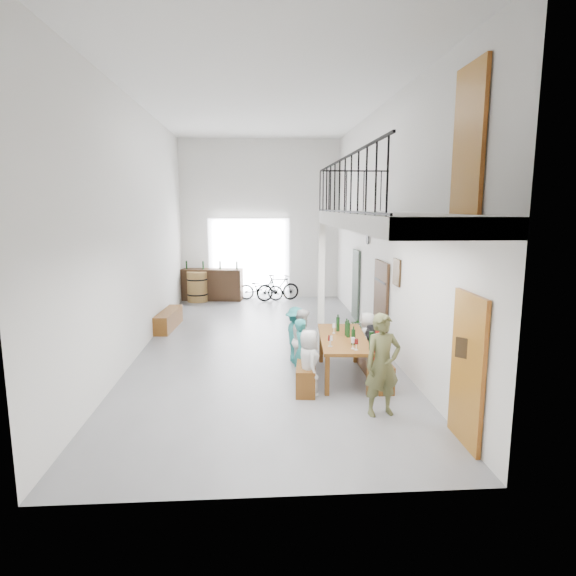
{
  "coord_description": "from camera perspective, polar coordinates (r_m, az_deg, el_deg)",
  "views": [
    {
      "loc": [
        -0.12,
        -10.94,
        3.24
      ],
      "look_at": [
        0.55,
        -0.5,
        1.45
      ],
      "focal_mm": 30.0,
      "sensor_mm": 36.0,
      "label": 1
    }
  ],
  "objects": [
    {
      "name": "guest_left_b",
      "position": [
        8.96,
        1.64,
        -7.41
      ],
      "size": [
        0.3,
        0.45,
        1.2
      ],
      "primitive_type": "imported",
      "rotation": [
        0.0,
        0.0,
        1.61
      ],
      "color": "#237573",
      "rests_on": "ground"
    },
    {
      "name": "guest_right_a",
      "position": [
        8.9,
        10.78,
        -8.03
      ],
      "size": [
        0.29,
        0.65,
        1.1
      ],
      "primitive_type": "imported",
      "rotation": [
        0.0,
        0.0,
        -1.54
      ],
      "color": "red",
      "rests_on": "ground"
    },
    {
      "name": "floor",
      "position": [
        11.41,
        -2.96,
        -6.78
      ],
      "size": [
        12.0,
        12.0,
        0.0
      ],
      "primitive_type": "plane",
      "color": "slate",
      "rests_on": "ground"
    },
    {
      "name": "bicycle_far",
      "position": [
        16.54,
        -1.22,
        0.04
      ],
      "size": [
        1.58,
        0.81,
        0.92
      ],
      "primitive_type": "imported",
      "rotation": [
        0.0,
        0.0,
        1.83
      ],
      "color": "black",
      "rests_on": "ground"
    },
    {
      "name": "bench_inner",
      "position": [
        9.22,
        2.17,
        -9.27
      ],
      "size": [
        0.56,
        2.1,
        0.48
      ],
      "primitive_type": "cube",
      "rotation": [
        0.0,
        0.0,
        -0.11
      ],
      "color": "brown",
      "rests_on": "ground"
    },
    {
      "name": "right_wall_decor",
      "position": [
        9.62,
        13.4,
        0.5
      ],
      "size": [
        0.07,
        8.28,
        5.07
      ],
      "color": "#975D1A",
      "rests_on": "ground"
    },
    {
      "name": "tasting_table",
      "position": [
        9.21,
        6.54,
        -6.31
      ],
      "size": [
        1.01,
        2.15,
        0.79
      ],
      "rotation": [
        0.0,
        0.0,
        -0.08
      ],
      "color": "brown",
      "rests_on": "ground"
    },
    {
      "name": "side_bench",
      "position": [
        13.26,
        -13.97,
        -3.65
      ],
      "size": [
        0.5,
        1.71,
        0.48
      ],
      "primitive_type": "cube",
      "rotation": [
        0.0,
        0.0,
        -0.08
      ],
      "color": "brown",
      "rests_on": "ground"
    },
    {
      "name": "tableware",
      "position": [
        8.94,
        6.74,
        -5.31
      ],
      "size": [
        0.52,
        1.35,
        0.35
      ],
      "color": "black",
      "rests_on": "tasting_table"
    },
    {
      "name": "gateway_portal",
      "position": [
        16.98,
        -4.63,
        3.48
      ],
      "size": [
        2.8,
        0.08,
        2.8
      ],
      "primitive_type": "cube",
      "color": "white",
      "rests_on": "ground"
    },
    {
      "name": "host_standing",
      "position": [
        7.68,
        11.14,
        -8.92
      ],
      "size": [
        0.66,
        0.5,
        1.62
      ],
      "primitive_type": "imported",
      "rotation": [
        0.0,
        0.0,
        0.21
      ],
      "color": "brown",
      "rests_on": "ground"
    },
    {
      "name": "guest_left_c",
      "position": [
        9.59,
        1.83,
        -6.15
      ],
      "size": [
        0.52,
        0.64,
        1.24
      ],
      "primitive_type": "imported",
      "rotation": [
        0.0,
        0.0,
        1.48
      ],
      "color": "beige",
      "rests_on": "ground"
    },
    {
      "name": "bench_wall",
      "position": [
        9.55,
        9.96,
        -8.67
      ],
      "size": [
        0.28,
        2.17,
        0.5
      ],
      "primitive_type": "cube",
      "rotation": [
        0.0,
        0.0,
        0.0
      ],
      "color": "brown",
      "rests_on": "ground"
    },
    {
      "name": "oak_barrel",
      "position": [
        16.69,
        -10.7,
        0.16
      ],
      "size": [
        0.7,
        0.7,
        1.03
      ],
      "color": "olive",
      "rests_on": "ground"
    },
    {
      "name": "potted_plant",
      "position": [
        12.51,
        8.3,
        -4.43
      ],
      "size": [
        0.44,
        0.41,
        0.4
      ],
      "primitive_type": "imported",
      "rotation": [
        0.0,
        0.0,
        -0.31
      ],
      "color": "#1A4B15",
      "rests_on": "ground"
    },
    {
      "name": "guest_left_a",
      "position": [
        8.36,
        2.45,
        -8.84
      ],
      "size": [
        0.45,
        0.62,
        1.16
      ],
      "primitive_type": "imported",
      "rotation": [
        0.0,
        0.0,
        1.73
      ],
      "color": "beige",
      "rests_on": "ground"
    },
    {
      "name": "counter_bottles",
      "position": [
        16.75,
        -9.05,
        2.7
      ],
      "size": [
        1.8,
        0.3,
        0.28
      ],
      "color": "black",
      "rests_on": "serving_counter"
    },
    {
      "name": "serving_counter",
      "position": [
        16.88,
        -8.96,
        0.41
      ],
      "size": [
        2.12,
        0.84,
        1.09
      ],
      "primitive_type": "cube",
      "rotation": [
        0.0,
        0.0,
        -0.13
      ],
      "color": "#3E2617",
      "rests_on": "ground"
    },
    {
      "name": "guest_left_d",
      "position": [
        10.05,
        0.91,
        -5.57
      ],
      "size": [
        0.58,
        0.83,
        1.18
      ],
      "primitive_type": "imported",
      "rotation": [
        0.0,
        0.0,
        1.77
      ],
      "color": "#237573",
      "rests_on": "ground"
    },
    {
      "name": "guest_right_c",
      "position": [
        10.08,
        9.36,
        -5.91
      ],
      "size": [
        0.5,
        0.61,
        1.09
      ],
      "primitive_type": "imported",
      "rotation": [
        0.0,
        0.0,
        -1.89
      ],
      "color": "beige",
      "rests_on": "ground"
    },
    {
      "name": "balcony",
      "position": [
        8.1,
        11.43,
        7.57
      ],
      "size": [
        1.52,
        5.62,
        4.0
      ],
      "color": "white",
      "rests_on": "ground"
    },
    {
      "name": "bicycle_near",
      "position": [
        16.69,
        -3.24,
        -0.04
      ],
      "size": [
        1.66,
        0.92,
        0.82
      ],
      "primitive_type": "imported",
      "rotation": [
        0.0,
        0.0,
        1.32
      ],
      "color": "black",
      "rests_on": "ground"
    },
    {
      "name": "guest_right_b",
      "position": [
        9.47,
        9.92,
        -7.19
      ],
      "size": [
        0.39,
        0.96,
        1.01
      ],
      "primitive_type": "imported",
      "rotation": [
        0.0,
        0.0,
        -1.66
      ],
      "color": "black",
      "rests_on": "ground"
    },
    {
      "name": "room_walls",
      "position": [
        10.95,
        -3.13,
        11.36
      ],
      "size": [
        12.0,
        12.0,
        12.0
      ],
      "color": "silver",
      "rests_on": "ground"
    }
  ]
}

